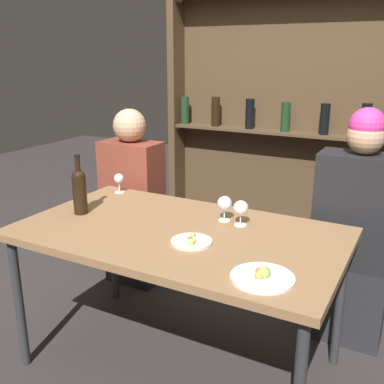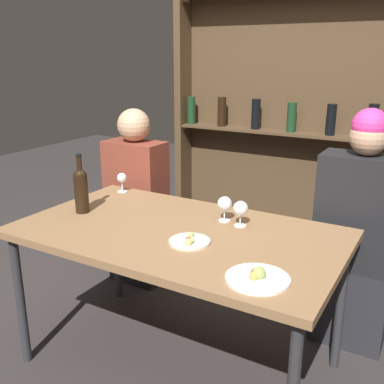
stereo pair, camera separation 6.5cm
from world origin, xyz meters
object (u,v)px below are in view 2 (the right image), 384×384
(wine_glass_0, at_px, (225,204))
(wine_glass_1, at_px, (122,179))
(food_plate_0, at_px, (190,241))
(food_plate_1, at_px, (257,277))
(seated_person_left, at_px, (137,203))
(wine_bottle, at_px, (81,188))
(wine_glass_2, at_px, (241,209))
(seated_person_right, at_px, (357,238))

(wine_glass_0, distance_m, wine_glass_1, 0.75)
(food_plate_0, relative_size, food_plate_1, 0.77)
(seated_person_left, bearing_deg, wine_glass_1, -67.99)
(wine_bottle, xyz_separation_m, wine_glass_2, (0.79, 0.23, -0.04))
(wine_glass_1, height_order, food_plate_0, wine_glass_1)
(wine_bottle, relative_size, seated_person_left, 0.26)
(wine_bottle, distance_m, wine_glass_0, 0.74)
(wine_glass_0, distance_m, seated_person_left, 0.99)
(wine_glass_1, bearing_deg, food_plate_0, -31.91)
(food_plate_0, xyz_separation_m, food_plate_1, (0.38, -0.17, 0.00))
(wine_glass_1, distance_m, food_plate_1, 1.27)
(seated_person_left, xyz_separation_m, seated_person_right, (1.41, 0.00, 0.04))
(wine_bottle, bearing_deg, wine_glass_1, 96.97)
(wine_glass_2, bearing_deg, wine_glass_1, 169.24)
(wine_glass_2, bearing_deg, seated_person_left, 155.02)
(wine_glass_0, relative_size, seated_person_right, 0.10)
(wine_bottle, distance_m, seated_person_left, 0.75)
(food_plate_0, bearing_deg, seated_person_left, 138.84)
(wine_glass_2, relative_size, food_plate_0, 0.69)
(food_plate_1, xyz_separation_m, seated_person_right, (0.19, 0.90, -0.14))
(wine_glass_0, xyz_separation_m, seated_person_left, (-0.85, 0.42, -0.26))
(wine_bottle, bearing_deg, seated_person_right, 28.11)
(wine_bottle, bearing_deg, food_plate_1, -12.42)
(wine_glass_0, relative_size, seated_person_left, 0.11)
(wine_glass_2, xyz_separation_m, food_plate_0, (-0.11, -0.30, -0.08))
(wine_glass_1, relative_size, wine_glass_2, 0.93)
(wine_glass_0, xyz_separation_m, wine_glass_1, (-0.74, 0.14, -0.01))
(wine_glass_1, xyz_separation_m, seated_person_left, (-0.11, 0.28, -0.25))
(wine_glass_0, xyz_separation_m, food_plate_0, (-0.01, -0.32, -0.08))
(food_plate_0, relative_size, seated_person_left, 0.15)
(wine_glass_0, height_order, seated_person_left, seated_person_left)
(wine_glass_0, xyz_separation_m, food_plate_1, (0.37, -0.48, -0.08))
(wine_bottle, distance_m, food_plate_1, 1.09)
(seated_person_right, bearing_deg, food_plate_1, -101.89)
(seated_person_left, bearing_deg, food_plate_0, -41.16)
(wine_bottle, xyz_separation_m, wine_glass_0, (0.69, 0.25, -0.04))
(wine_glass_1, xyz_separation_m, wine_glass_2, (0.83, -0.16, 0.00))
(wine_glass_2, xyz_separation_m, seated_person_left, (-0.95, 0.44, -0.25))
(food_plate_0, height_order, food_plate_1, food_plate_1)
(food_plate_1, bearing_deg, wine_bottle, 167.58)
(food_plate_1, distance_m, seated_person_left, 1.53)
(wine_glass_2, distance_m, seated_person_right, 0.68)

